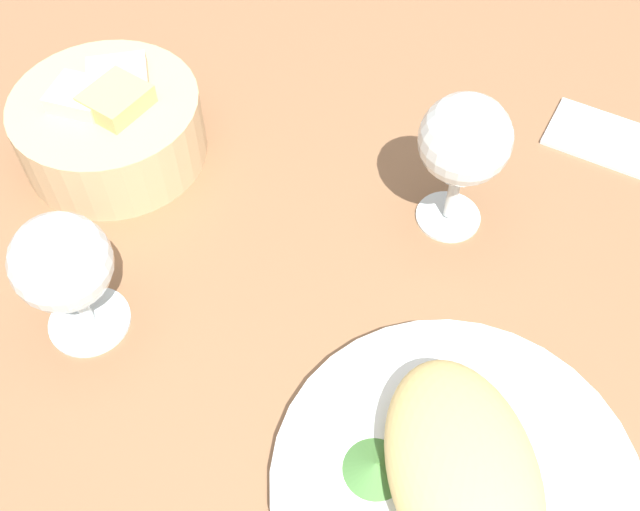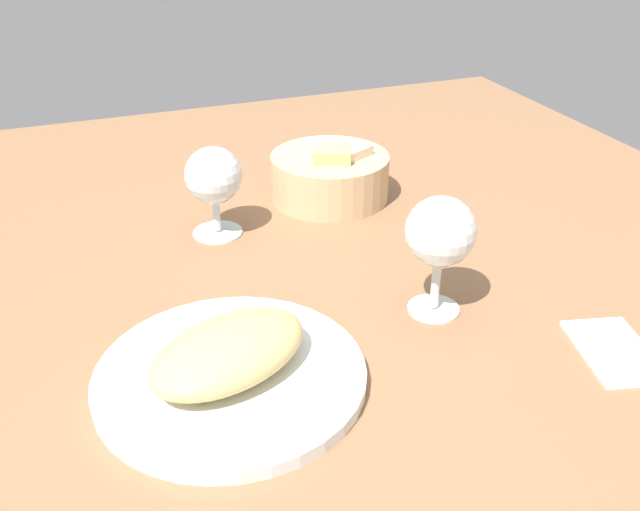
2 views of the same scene
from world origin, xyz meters
The scene contains 8 objects.
ground_plane centered at (0.00, 0.00, -1.00)cm, with size 140.00×140.00×2.00cm, color #8B6241.
plate centered at (-10.86, -14.86, 0.70)cm, with size 26.01×26.01×1.40cm, color white.
omelette centered at (-10.86, -14.86, 3.62)cm, with size 16.46×10.14×4.45cm, color tan.
lettuce_garnish centered at (-11.43, -9.13, 1.97)cm, with size 4.55×4.55×1.14cm, color #477E3B.
bread_basket centered at (13.62, 21.17, 3.62)cm, with size 17.14×17.14×8.34cm.
wine_glass_near centered at (13.33, -10.72, 9.34)cm, with size 7.55×7.55×13.61cm.
wine_glass_far centered at (-4.68, 15.78, 7.84)cm, with size 7.45×7.45×12.09cm.
folded_napkin centered at (26.73, -24.18, 0.40)cm, with size 11.00×7.00×0.80cm, color white.
Camera 1 is at (-29.94, -9.94, 51.78)cm, focal length 41.56 mm.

